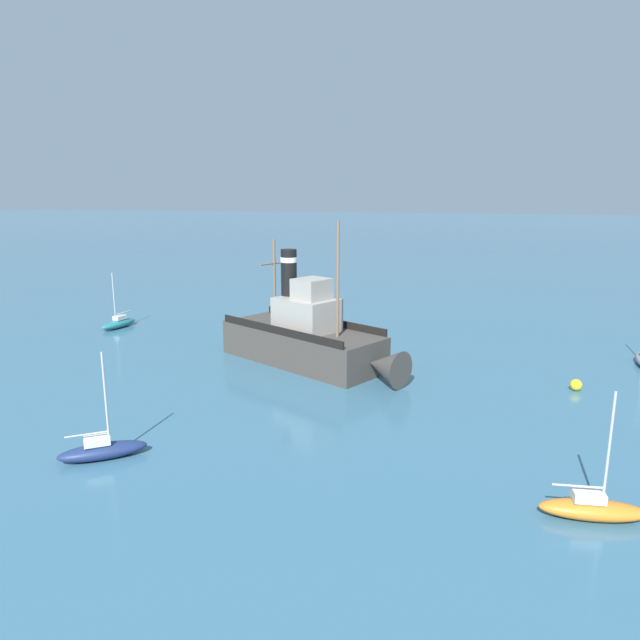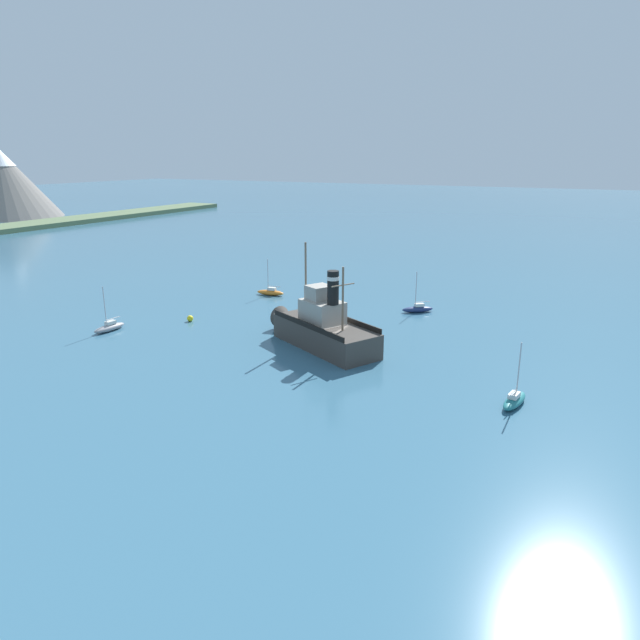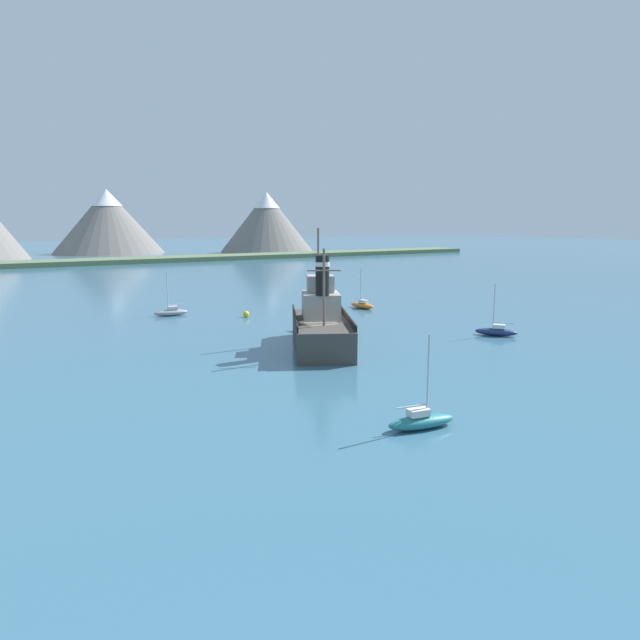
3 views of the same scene
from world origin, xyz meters
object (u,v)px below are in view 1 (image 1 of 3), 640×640
at_px(sailboat_navy, 102,450).
at_px(mooring_buoy, 576,385).
at_px(old_tugboat, 308,338).
at_px(sailboat_orange, 593,508).
at_px(sailboat_teal, 119,323).

distance_m(sailboat_navy, mooring_buoy, 26.59).
height_order(old_tugboat, sailboat_orange, old_tugboat).
distance_m(old_tugboat, sailboat_teal, 20.05).
bearing_deg(sailboat_orange, mooring_buoy, 174.64).
height_order(sailboat_orange, sailboat_navy, same).
height_order(old_tugboat, mooring_buoy, old_tugboat).
distance_m(sailboat_orange, sailboat_navy, 20.17).
bearing_deg(mooring_buoy, sailboat_teal, -99.97).
height_order(sailboat_teal, mooring_buoy, sailboat_teal).
relative_size(old_tugboat, mooring_buoy, 20.55).
bearing_deg(sailboat_navy, sailboat_teal, -146.18).
xyz_separation_m(sailboat_orange, sailboat_navy, (0.86, -20.15, 0.00)).
distance_m(sailboat_navy, sailboat_teal, 26.44).
distance_m(old_tugboat, sailboat_navy, 16.99).
relative_size(sailboat_orange, sailboat_navy, 1.00).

